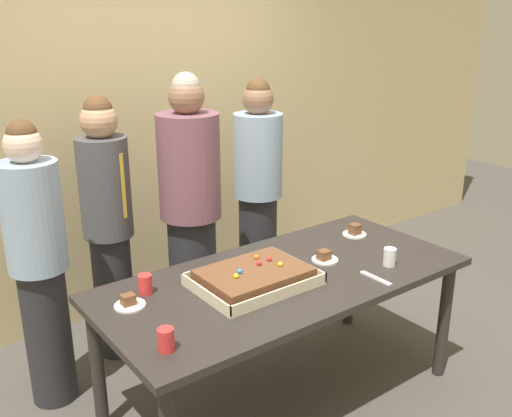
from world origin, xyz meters
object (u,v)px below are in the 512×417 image
at_px(plated_slice_near_right, 129,303).
at_px(plated_slice_far_left, 355,232).
at_px(person_left_edge_reaching, 39,263).
at_px(cake_server_utensil, 376,278).
at_px(person_striped_tie_right, 191,215).
at_px(sheet_cake, 254,277).
at_px(person_serving_front, 108,224).
at_px(drink_cup_nearest, 390,257).
at_px(party_table, 284,289).
at_px(person_green_shirt_behind, 258,194).
at_px(drink_cup_far_end, 145,284).
at_px(plated_slice_near_left, 324,257).
at_px(drink_cup_middle, 166,340).

xyz_separation_m(plated_slice_near_right, plated_slice_far_left, (1.53, 0.01, 0.01)).
height_order(plated_slice_near_right, person_left_edge_reaching, person_left_edge_reaching).
bearing_deg(cake_server_utensil, person_left_edge_reaching, 141.12).
relative_size(plated_slice_far_left, person_striped_tie_right, 0.08).
height_order(sheet_cake, person_serving_front, person_serving_front).
bearing_deg(drink_cup_nearest, plated_slice_near_right, 162.54).
distance_m(party_table, person_green_shirt_behind, 1.16).
height_order(drink_cup_nearest, person_striped_tie_right, person_striped_tie_right).
bearing_deg(person_green_shirt_behind, person_left_edge_reaching, -45.29).
bearing_deg(drink_cup_far_end, party_table, -20.18).
relative_size(plated_slice_near_left, cake_server_utensil, 0.75).
relative_size(drink_cup_nearest, person_striped_tie_right, 0.06).
bearing_deg(drink_cup_nearest, party_table, 155.48).
height_order(plated_slice_near_right, person_striped_tie_right, person_striped_tie_right).
bearing_deg(party_table, drink_cup_far_end, 159.82).
distance_m(party_table, plated_slice_far_left, 0.76).
distance_m(sheet_cake, plated_slice_near_right, 0.64).
bearing_deg(sheet_cake, drink_cup_nearest, -19.32).
bearing_deg(plated_slice_near_left, person_left_edge_reaching, 149.42).
xyz_separation_m(drink_cup_middle, drink_cup_far_end, (0.16, 0.51, 0.00)).
relative_size(sheet_cake, person_striped_tie_right, 0.34).
bearing_deg(plated_slice_far_left, person_serving_front, 146.33).
relative_size(plated_slice_near_left, person_serving_front, 0.09).
bearing_deg(person_striped_tie_right, plated_slice_near_left, 34.36).
bearing_deg(drink_cup_nearest, plated_slice_far_left, 67.44).
distance_m(drink_cup_far_end, person_striped_tie_right, 0.79).
bearing_deg(person_green_shirt_behind, drink_cup_middle, -10.55).
bearing_deg(drink_cup_far_end, plated_slice_near_right, -148.72).
relative_size(plated_slice_near_right, cake_server_utensil, 0.75).
height_order(plated_slice_far_left, drink_cup_far_end, drink_cup_far_end).
relative_size(sheet_cake, plated_slice_near_left, 4.00).
bearing_deg(person_striped_tie_right, sheet_cake, 0.02).
relative_size(sheet_cake, drink_cup_far_end, 6.01).
distance_m(plated_slice_near_right, cake_server_utensil, 1.27).
relative_size(party_table, person_left_edge_reaching, 1.24).
height_order(cake_server_utensil, person_green_shirt_behind, person_green_shirt_behind).
xyz_separation_m(drink_cup_far_end, cake_server_utensil, (1.04, -0.57, -0.05)).
bearing_deg(plated_slice_near_right, drink_cup_nearest, -17.46).
distance_m(plated_slice_near_right, drink_cup_nearest, 1.42).
height_order(sheet_cake, person_striped_tie_right, person_striped_tie_right).
xyz_separation_m(party_table, person_green_shirt_behind, (0.57, 0.99, 0.19)).
bearing_deg(party_table, drink_cup_nearest, -24.52).
distance_m(drink_cup_nearest, person_left_edge_reaching, 1.90).
xyz_separation_m(sheet_cake, drink_cup_middle, (-0.65, -0.27, 0.01)).
distance_m(sheet_cake, plated_slice_near_left, 0.49).
xyz_separation_m(plated_slice_far_left, cake_server_utensil, (-0.37, -0.51, -0.02)).
bearing_deg(drink_cup_middle, plated_slice_far_left, 15.94).
xyz_separation_m(plated_slice_near_left, plated_slice_near_right, (-1.11, 0.17, -0.00)).
bearing_deg(cake_server_utensil, party_table, 137.88).
xyz_separation_m(drink_cup_nearest, person_serving_front, (-1.09, 1.28, 0.06)).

